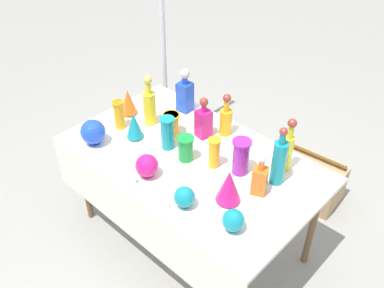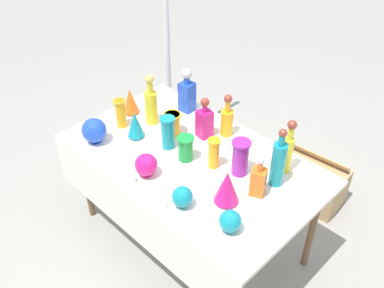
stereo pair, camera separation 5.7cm
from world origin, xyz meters
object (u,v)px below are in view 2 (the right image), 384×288
Objects in this scene: canopy_pole at (167,43)px; fluted_vase_1 at (130,101)px; square_decanter_1 at (187,93)px; round_bowl_3 at (146,165)px; round_bowl_2 at (182,197)px; slender_vase_3 at (168,132)px; cardboard_box_behind_left at (309,182)px; square_decanter_2 at (204,121)px; slender_vase_4 at (121,113)px; round_bowl_0 at (94,130)px; slender_vase_0 at (214,152)px; tall_bottle_2 at (278,162)px; fluted_vase_2 at (135,124)px; round_bowl_1 at (230,221)px; tall_bottle_1 at (288,149)px; slender_vase_2 at (240,157)px; slender_vase_1 at (172,123)px; fluted_vase_0 at (227,187)px; slender_vase_5 at (186,147)px; tall_bottle_0 at (227,120)px; tall_bottle_3 at (151,104)px; square_decanter_0 at (258,180)px.

fluted_vase_1 is at bearing -63.18° from canopy_pole.
square_decanter_1 is 2.26× the size of round_bowl_3.
canopy_pole reaches higher than round_bowl_2.
slender_vase_3 is 0.40× the size of cardboard_box_behind_left.
square_decanter_2 reaches higher than slender_vase_4.
square_decanter_2 reaches higher than round_bowl_0.
slender_vase_0 is 1.16× the size of round_bowl_0.
tall_bottle_2 reaches higher than fluted_vase_2.
round_bowl_1 is at bearing -37.31° from square_decanter_2.
tall_bottle_1 reaches higher than slender_vase_4.
round_bowl_3 is (-0.38, -0.40, -0.05)m from slender_vase_2.
tall_bottle_2 is 2.48× the size of slender_vase_1.
cardboard_box_behind_left is (-0.13, 0.65, -0.76)m from tall_bottle_1.
slender_vase_4 reaches higher than cardboard_box_behind_left.
round_bowl_0 is (-0.29, -0.42, 0.00)m from slender_vase_1.
slender_vase_1 is (-0.78, -0.09, -0.07)m from tall_bottle_2.
fluted_vase_0 is 1.46× the size of round_bowl_3.
slender_vase_3 is 0.25m from fluted_vase_2.
slender_vase_5 is at bearing 28.09° from round_bowl_0.
slender_vase_3 is 0.17m from slender_vase_5.
cardboard_box_behind_left is at bearing 59.53° from tall_bottle_0.
fluted_vase_2 is at bearing 161.45° from round_bowl_2.
slender_vase_3 is at bearing -115.41° from tall_bottle_0.
slender_vase_0 is at bearing 10.40° from slender_vase_3.
round_bowl_2 is (0.92, -0.39, -0.03)m from fluted_vase_1.
tall_bottle_0 is at bearing 142.64° from slender_vase_2.
round_bowl_0 is 1.14m from canopy_pole.
tall_bottle_2 is 0.39m from slender_vase_0.
round_bowl_1 is (0.07, -0.59, -0.09)m from tall_bottle_1.
slender_vase_5 is 0.27m from round_bowl_3.
slender_vase_2 is 1.08× the size of fluted_vase_0.
round_bowl_2 is (0.73, -0.41, -0.08)m from tall_bottle_3.
tall_bottle_3 is 1.09m from round_bowl_1.
square_decanter_0 is at bearing 19.00° from round_bowl_0.
tall_bottle_3 is 0.55m from round_bowl_3.
square_decanter_0 is 1.26× the size of slender_vase_4.
tall_bottle_0 is 1.04× the size of square_decanter_2.
tall_bottle_3 is at bearing -166.62° from tall_bottle_1.
square_decanter_1 reaches higher than slender_vase_5.
tall_bottle_1 is 2.87× the size of round_bowl_2.
square_decanter_0 is 1.64m from canopy_pole.
square_decanter_0 is at bearing -2.76° from tall_bottle_3.
slender_vase_5 is 0.29× the size of cardboard_box_behind_left.
tall_bottle_1 reaches higher than fluted_vase_0.
slender_vase_2 is 0.46m from round_bowl_1.
fluted_vase_2 is at bearing -32.57° from fluted_vase_1.
square_decanter_1 is 0.65m from slender_vase_0.
tall_bottle_2 is 0.98m from tall_bottle_3.
slender_vase_1 is 0.97m from canopy_pole.
tall_bottle_2 is 1.80× the size of fluted_vase_0.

